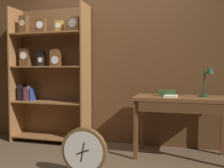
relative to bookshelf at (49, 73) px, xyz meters
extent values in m
cube|color=brown|center=(1.07, 0.22, 0.20)|extent=(4.80, 0.05, 2.60)
cube|color=brown|center=(-0.57, -0.04, -0.03)|extent=(0.02, 0.40, 2.12)
cube|color=brown|center=(0.64, -0.04, -0.03)|extent=(0.03, 0.40, 2.12)
cube|color=brown|center=(0.03, 0.15, -0.03)|extent=(1.23, 0.01, 2.12)
cube|color=brown|center=(0.03, -0.04, -1.01)|extent=(1.18, 0.38, 0.02)
cube|color=brown|center=(0.03, -0.04, -0.46)|extent=(1.18, 0.38, 0.02)
cube|color=brown|center=(0.03, -0.04, 0.09)|extent=(1.18, 0.38, 0.02)
cube|color=brown|center=(0.03, -0.04, 0.60)|extent=(1.18, 0.38, 0.02)
cube|color=brown|center=(-0.40, -0.07, 0.76)|extent=(0.13, 0.10, 0.28)
cylinder|color=#C6B78C|center=(-0.40, -0.12, 0.78)|extent=(0.10, 0.01, 0.10)
cube|color=brown|center=(-0.40, -0.05, 0.25)|extent=(0.15, 0.11, 0.29)
cylinder|color=white|center=(-0.40, -0.11, 0.27)|extent=(0.12, 0.01, 0.12)
cube|color=brown|center=(-0.11, -0.04, 0.72)|extent=(0.15, 0.09, 0.22)
cylinder|color=white|center=(-0.11, -0.09, 0.74)|extent=(0.12, 0.01, 0.12)
cube|color=black|center=(-0.11, -0.04, 0.19)|extent=(0.11, 0.07, 0.17)
cylinder|color=black|center=(-0.11, -0.04, 0.30)|extent=(0.11, 0.07, 0.11)
cylinder|color=silver|center=(-0.11, -0.08, 0.20)|extent=(0.08, 0.01, 0.08)
cube|color=#B28C38|center=(0.19, -0.01, 0.71)|extent=(0.11, 0.10, 0.19)
cylinder|color=white|center=(0.19, -0.06, 0.72)|extent=(0.08, 0.01, 0.08)
cube|color=brown|center=(0.16, -0.05, 0.18)|extent=(0.18, 0.11, 0.16)
cylinder|color=brown|center=(0.16, -0.05, 0.29)|extent=(0.18, 0.11, 0.18)
cylinder|color=silver|center=(0.16, -0.11, 0.20)|extent=(0.12, 0.01, 0.12)
cube|color=olive|center=(0.44, -0.04, 0.73)|extent=(0.18, 0.08, 0.23)
cylinder|color=white|center=(0.44, -0.08, 0.75)|extent=(0.13, 0.01, 0.13)
cube|color=maroon|center=(-0.51, -0.03, -0.33)|extent=(0.03, 0.14, 0.23)
cube|color=black|center=(-0.47, -0.05, -0.32)|extent=(0.04, 0.15, 0.26)
cube|color=#19234C|center=(-0.42, -0.05, -0.35)|extent=(0.03, 0.14, 0.20)
cube|color=maroon|center=(-0.38, -0.06, -0.34)|extent=(0.03, 0.15, 0.22)
cube|color=slate|center=(-0.33, -0.03, -0.33)|extent=(0.03, 0.13, 0.24)
cube|color=navy|center=(-0.28, -0.03, -0.34)|extent=(0.02, 0.16, 0.21)
cube|color=brown|center=(2.03, -0.22, -0.32)|extent=(1.19, 0.59, 0.04)
cube|color=brown|center=(1.48, -0.47, -0.72)|extent=(0.05, 0.05, 0.76)
cube|color=brown|center=(1.48, 0.02, -0.72)|extent=(0.05, 0.05, 0.76)
cube|color=brown|center=(2.57, 0.02, -0.72)|extent=(0.05, 0.05, 0.76)
cube|color=#55351C|center=(2.03, -0.50, -0.41)|extent=(1.01, 0.03, 0.12)
cylinder|color=#1E472D|center=(2.32, -0.15, -0.29)|extent=(0.14, 0.14, 0.02)
cylinder|color=#1E472D|center=(2.32, -0.15, -0.12)|extent=(0.02, 0.02, 0.33)
cone|color=#1E472D|center=(2.38, -0.20, 0.05)|extent=(0.11, 0.13, 0.11)
cube|color=#2D5123|center=(1.85, -0.19, -0.26)|extent=(0.22, 0.12, 0.08)
cube|color=silver|center=(1.90, -0.33, -0.29)|extent=(0.17, 0.23, 0.02)
cylinder|color=brown|center=(1.06, -1.18, -0.81)|extent=(0.50, 0.06, 0.50)
cylinder|color=silver|center=(1.06, -1.22, -0.81)|extent=(0.43, 0.01, 0.43)
cube|color=black|center=(1.06, -1.22, -0.81)|extent=(0.14, 0.01, 0.07)
cube|color=black|center=(1.06, -1.22, -0.81)|extent=(0.04, 0.01, 0.21)
camera|label=1|loc=(2.07, -3.70, 0.05)|focal=41.72mm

